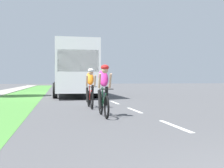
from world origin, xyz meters
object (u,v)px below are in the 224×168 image
(suv_red, at_px, (62,81))
(pickup_black, at_px, (62,81))
(cyclist_lead, at_px, (104,90))
(bus_white, at_px, (72,69))
(sedan_silver, at_px, (91,83))
(cyclist_trailing, at_px, (90,88))

(suv_red, relative_size, pickup_black, 0.92)
(cyclist_lead, relative_size, bus_white, 0.15)
(sedan_silver, bearing_deg, bus_white, -102.21)
(cyclist_trailing, relative_size, bus_white, 0.15)
(sedan_silver, xyz_separation_m, suv_red, (-3.65, 12.19, 0.18))
(sedan_silver, bearing_deg, cyclist_lead, -96.39)
(suv_red, bearing_deg, pickup_black, 89.40)
(sedan_silver, relative_size, suv_red, 0.91)
(pickup_black, bearing_deg, cyclist_trailing, -89.70)
(bus_white, relative_size, suv_red, 2.47)
(bus_white, xyz_separation_m, suv_red, (-0.23, 27.99, -1.03))
(pickup_black, bearing_deg, sedan_silver, -81.84)
(bus_white, relative_size, pickup_black, 2.27)
(cyclist_trailing, bearing_deg, pickup_black, 90.30)
(bus_white, xyz_separation_m, sedan_silver, (3.42, 15.80, -1.21))
(sedan_silver, height_order, pickup_black, pickup_black)
(pickup_black, bearing_deg, bus_white, -89.86)
(suv_red, bearing_deg, sedan_silver, -73.35)
(cyclist_lead, xyz_separation_m, bus_white, (-0.25, 12.48, 1.17))
(cyclist_trailing, bearing_deg, cyclist_lead, -88.03)
(cyclist_lead, distance_m, pickup_black, 52.80)
(cyclist_trailing, distance_m, bus_white, 9.90)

